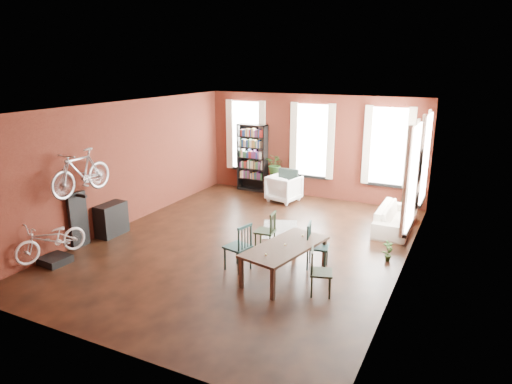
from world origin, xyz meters
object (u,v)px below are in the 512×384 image
Objects in this scene: white_armchair at (284,187)px; bicycle_floor at (49,223)px; dining_chair_c at (321,272)px; console_table at (111,219)px; bike_trainer at (55,260)px; dining_chair_b at (265,231)px; bookshelf at (252,158)px; cream_sofa at (396,214)px; dining_table at (285,261)px; dining_chair_d at (318,246)px; dining_chair_a at (238,247)px; plant_stand at (275,184)px.

bicycle_floor is (-2.61, -6.38, 0.48)m from white_armchair.
dining_chair_c is 5.63m from console_table.
bike_trainer is (-5.50, -1.22, -0.36)m from dining_chair_c.
dining_chair_b is 1.69× the size of bike_trainer.
bookshelf is 5.28m from cream_sofa.
bookshelf is (-3.45, 5.43, 0.77)m from dining_table.
dining_chair_c is at bearing -169.02° from dining_chair_d.
dining_chair_a reaches higher than white_armchair.
bike_trainer is 0.83× the size of plant_stand.
dining_chair_a is 3.94m from bike_trainer.
dining_table is 1.27× the size of bicycle_floor.
dining_chair_a is at bearing 22.11° from bike_trainer.
white_armchair is 0.82m from plant_stand.
dining_chair_a is at bearing 35.60° from bicycle_floor.
dining_chair_a is 1.89m from dining_chair_c.
bike_trainer is at bearing 100.44° from bicycle_floor.
cream_sofa is (3.52, -1.02, -0.04)m from white_armchair.
dining_chair_d is 1.08× the size of white_armchair.
bookshelf is 1.17m from plant_stand.
white_armchair is 1.11× the size of console_table.
bicycle_floor is (-6.13, -5.36, 0.52)m from cream_sofa.
cream_sofa reaches higher than console_table.
dining_chair_a reaches higher than dining_chair_b.
dining_table is 5.93m from plant_stand.
bicycle_floor is at bearing 80.06° from white_armchair.
bookshelf reaches higher than console_table.
bike_trainer is 1.86m from console_table.
bicycle_floor is at bearing -106.37° from plant_stand.
dining_chair_b is at bearing 137.98° from cream_sofa.
dining_table is 2.23× the size of dining_chair_c.
dining_table is 1.94× the size of dining_chair_a.
cream_sofa is 3.87× the size of bike_trainer.
white_armchair reaches higher than dining_table.
console_table is (-0.10, 1.83, 0.32)m from bike_trainer.
cream_sofa reaches higher than plant_stand.
white_armchair is at bearing -169.51° from dining_chair_b.
bicycle_floor reaches higher than plant_stand.
plant_stand is at bearing 68.48° from cream_sofa.
bicycle_floor reaches higher than console_table.
dining_chair_d is 5.20m from console_table.
bicycle_floor is (-5.08, -2.30, 0.44)m from dining_chair_d.
console_table is (-5.18, -0.44, -0.08)m from dining_chair_d.
dining_chair_b is 3.89m from console_table.
plant_stand is at bearing 86.68° from bicycle_floor.
dining_chair_d reaches higher than white_armchair.
bookshelf reaches higher than white_armchair.
plant_stand is (2.04, 6.93, 0.24)m from bike_trainer.
dining_chair_d reaches higher than bike_trainer.
bike_trainer is 0.67× the size of console_table.
bookshelf is 7.16m from bicycle_floor.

